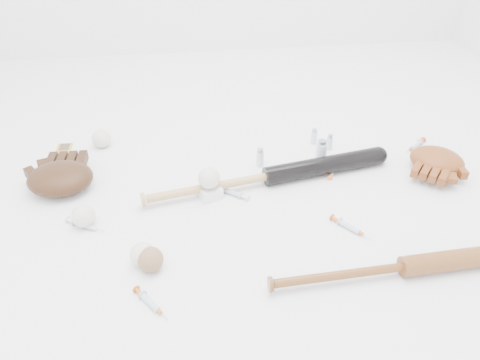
{
  "coord_description": "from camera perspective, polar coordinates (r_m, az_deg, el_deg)",
  "views": [
    {
      "loc": [
        -0.21,
        -1.23,
        0.97
      ],
      "look_at": [
        -0.04,
        0.06,
        0.06
      ],
      "focal_mm": 35.0,
      "sensor_mm": 36.0,
      "label": 1
    }
  ],
  "objects": [
    {
      "name": "bat_dark",
      "position": [
        1.65,
        3.43,
        0.45
      ],
      "size": [
        0.94,
        0.24,
        0.07
      ],
      "primitive_type": null,
      "rotation": [
        0.0,
        0.0,
        0.18
      ],
      "color": "black",
      "rests_on": "ground"
    },
    {
      "name": "bat_wood",
      "position": [
        1.4,
        19.42,
        -9.93
      ],
      "size": [
        0.82,
        0.09,
        0.06
      ],
      "primitive_type": null,
      "rotation": [
        0.0,
        0.0,
        0.04
      ],
      "color": "brown",
      "rests_on": "ground"
    },
    {
      "name": "glove_dark",
      "position": [
        1.73,
        -21.08,
        0.22
      ],
      "size": [
        0.28,
        0.28,
        0.1
      ],
      "primitive_type": null,
      "rotation": [
        0.0,
        0.0,
        -0.04
      ],
      "color": "#341D0E",
      "rests_on": "ground"
    },
    {
      "name": "glove_tan",
      "position": [
        1.87,
        22.89,
        2.23
      ],
      "size": [
        0.33,
        0.33,
        0.08
      ],
      "primitive_type": null,
      "rotation": [
        0.0,
        0.0,
        2.44
      ],
      "color": "brown",
      "rests_on": "ground"
    },
    {
      "name": "trading_card",
      "position": [
        2.0,
        -20.65,
        3.61
      ],
      "size": [
        0.06,
        0.08,
        0.0
      ],
      "primitive_type": "cube",
      "rotation": [
        0.0,
        0.0,
        0.01
      ],
      "color": "#BD8E22",
      "rests_on": "ground"
    },
    {
      "name": "pedestal",
      "position": [
        1.61,
        -3.71,
        -1.44
      ],
      "size": [
        0.09,
        0.09,
        0.04
      ],
      "primitive_type": "cube",
      "rotation": [
        0.0,
        0.0,
        0.4
      ],
      "color": "white",
      "rests_on": "ground"
    },
    {
      "name": "baseball_on_pedestal",
      "position": [
        1.57,
        -3.79,
        0.23
      ],
      "size": [
        0.07,
        0.07,
        0.07
      ],
      "primitive_type": "sphere",
      "color": "silver",
      "rests_on": "pedestal"
    },
    {
      "name": "baseball_left",
      "position": [
        1.55,
        -18.55,
        -4.17
      ],
      "size": [
        0.07,
        0.07,
        0.07
      ],
      "primitive_type": "sphere",
      "color": "silver",
      "rests_on": "ground"
    },
    {
      "name": "baseball_upper",
      "position": [
        1.95,
        -16.54,
        4.87
      ],
      "size": [
        0.07,
        0.07,
        0.07
      ],
      "primitive_type": "sphere",
      "color": "silver",
      "rests_on": "ground"
    },
    {
      "name": "baseball_mid",
      "position": [
        1.37,
        -11.79,
        -8.87
      ],
      "size": [
        0.07,
        0.07,
        0.07
      ],
      "primitive_type": "sphere",
      "color": "silver",
      "rests_on": "ground"
    },
    {
      "name": "baseball_aged",
      "position": [
        1.35,
        -10.85,
        -9.49
      ],
      "size": [
        0.07,
        0.07,
        0.07
      ],
      "primitive_type": "sphere",
      "color": "olive",
      "rests_on": "ground"
    },
    {
      "name": "syringe_0",
      "position": [
        1.56,
        -18.51,
        -5.22
      ],
      "size": [
        0.15,
        0.1,
        0.02
      ],
      "primitive_type": null,
      "rotation": [
        0.0,
        0.0,
        -0.54
      ],
      "color": "#ADBCC6",
      "rests_on": "ground"
    },
    {
      "name": "syringe_1",
      "position": [
        1.62,
        -0.97,
        -1.55
      ],
      "size": [
        0.14,
        0.12,
        0.02
      ],
      "primitive_type": null,
      "rotation": [
        0.0,
        0.0,
        2.48
      ],
      "color": "#ADBCC6",
      "rests_on": "ground"
    },
    {
      "name": "syringe_2",
      "position": [
        1.77,
        10.92,
        1.29
      ],
      "size": [
        0.07,
        0.14,
        0.02
      ],
      "primitive_type": null,
      "rotation": [
        0.0,
        0.0,
        1.27
      ],
      "color": "#ADBCC6",
      "rests_on": "ground"
    },
    {
      "name": "syringe_3",
      "position": [
        1.51,
        13.2,
        -5.58
      ],
      "size": [
        0.12,
        0.15,
        0.02
      ],
      "primitive_type": null,
      "rotation": [
        0.0,
        0.0,
        -0.91
      ],
      "color": "#ADBCC6",
      "rests_on": "ground"
    },
    {
      "name": "syringe_4",
      "position": [
        2.01,
        20.64,
        3.98
      ],
      "size": [
        0.14,
        0.11,
        0.02
      ],
      "primitive_type": null,
      "rotation": [
        0.0,
        0.0,
        3.79
      ],
      "color": "#ADBCC6",
      "rests_on": "ground"
    },
    {
      "name": "syringe_5",
      "position": [
        1.28,
        -10.88,
        -14.47
      ],
      "size": [
        0.11,
        0.14,
        0.02
      ],
      "primitive_type": null,
      "rotation": [
        0.0,
        0.0,
        -0.93
      ],
      "color": "#ADBCC6",
      "rests_on": "ground"
    },
    {
      "name": "vial_0",
      "position": [
        1.89,
        10.87,
        4.59
      ],
      "size": [
        0.02,
        0.02,
        0.06
      ],
      "primitive_type": "cylinder",
      "color": "silver",
      "rests_on": "ground"
    },
    {
      "name": "vial_1",
      "position": [
        1.92,
        9.01,
        5.28
      ],
      "size": [
        0.03,
        0.03,
        0.06
      ],
      "primitive_type": "cylinder",
      "color": "silver",
      "rests_on": "ground"
    },
    {
      "name": "vial_2",
      "position": [
        1.75,
        2.47,
        2.77
      ],
      "size": [
        0.03,
        0.03,
        0.07
      ],
      "primitive_type": "cylinder",
      "color": "silver",
      "rests_on": "ground"
    },
    {
      "name": "vial_3",
      "position": [
        1.8,
        9.89,
        3.46
      ],
      "size": [
        0.04,
        0.04,
        0.09
      ],
      "primitive_type": "cylinder",
      "color": "silver",
      "rests_on": "ground"
    }
  ]
}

